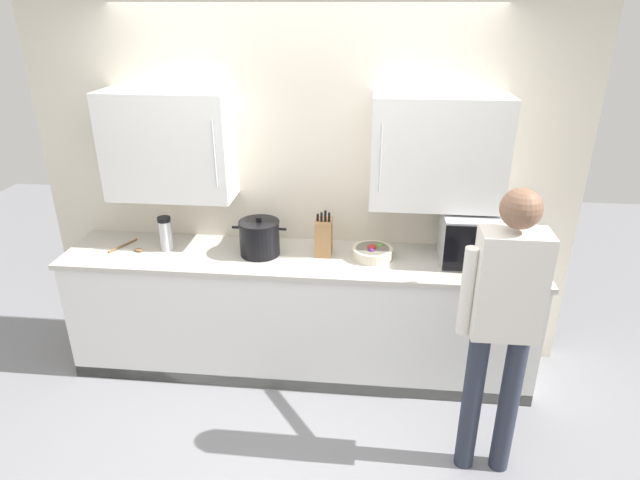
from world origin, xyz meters
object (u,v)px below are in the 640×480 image
Objects in this scene: knife_block at (324,237)px; stock_pot at (260,238)px; microwave_oven at (480,239)px; wooden_spoon at (130,248)px; person_figure at (503,314)px; fruit_bowl at (372,252)px; thermos_flask at (166,233)px.

stock_pot is (-0.43, -0.05, -0.01)m from knife_block.
microwave_oven is 1.49× the size of stock_pot.
knife_block is at bearing 2.41° from wooden_spoon.
knife_block is 1.34m from person_figure.
person_figure reaches higher than microwave_oven.
stock_pot is at bearing -178.59° from fruit_bowl.
fruit_bowl reaches higher than wooden_spoon.
thermos_flask reaches higher than fruit_bowl.
thermos_flask is at bearing 158.60° from person_figure.
microwave_oven is 0.71m from fruit_bowl.
knife_block is 0.35m from fruit_bowl.
fruit_bowl is at bearing 0.96° from wooden_spoon.
person_figure reaches higher than wooden_spoon.
knife_block is 0.44m from stock_pot.
knife_block reaches higher than fruit_bowl.
fruit_bowl is 0.77m from stock_pot.
wooden_spoon is 1.69m from fruit_bowl.
person_figure reaches higher than thermos_flask.
microwave_oven is 2.13m from thermos_flask.
knife_block reaches higher than wooden_spoon.
person_figure is (2.11, -0.83, -0.01)m from thermos_flask.
stock_pot is at bearing -173.74° from knife_block.
thermos_flask is 2.27m from person_figure.
knife_block is 1.10m from thermos_flask.
thermos_flask is (-1.09, -0.04, -0.00)m from knife_block.
knife_block is at bearing 2.32° from thermos_flask.
person_figure is at bearing -40.64° from knife_block.
wooden_spoon is 0.64× the size of stock_pot.
microwave_oven is at bearing 0.87° from stock_pot.
stock_pot is 0.22× the size of person_figure.
stock_pot is at bearing 150.37° from person_figure.
microwave_oven is 0.32× the size of person_figure.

